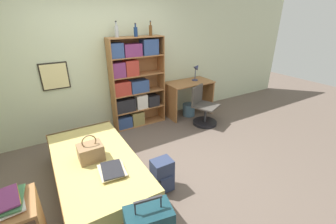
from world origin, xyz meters
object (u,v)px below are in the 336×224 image
Objects in this scene: desk at (189,93)px; backpack at (162,176)px; bottle_green at (117,31)px; bottle_brown at (136,31)px; book_stack_on_bed at (113,170)px; magazine_pile_on_dresser at (3,202)px; bottle_clear at (151,30)px; bed at (97,171)px; waste_bin at (189,110)px; desk_chair at (203,113)px; bookcase at (134,84)px; handbag at (91,152)px; desk_lamp at (197,69)px.

desk is 2.53m from backpack.
bottle_green is 1.17× the size of bottle_brown.
magazine_pile_on_dresser is (-0.98, -0.30, 0.29)m from book_stack_on_bed.
bottle_clear is 2.69m from backpack.
bed is 7.28× the size of bottle_green.
waste_bin is (3.28, 1.96, -0.63)m from magazine_pile_on_dresser.
bottle_green reaches higher than desk_chair.
backpack is at bearing -133.55° from desk.
bookcase reaches higher than bed.
handbag and desk_chair have the same top height.
bottle_brown is at bearing 47.29° from handbag.
backpack is (-0.47, -1.95, -0.66)m from bookcase.
bottle_brown is (1.27, 1.39, 1.64)m from bed.
desk_lamp is at bearing 26.79° from handbag.
backpack is at bearing -136.27° from desk_lamp.
desk_lamp is at bearing 10.24° from desk.
bottle_green is at bearing 167.23° from bottle_brown.
desk_lamp is at bearing -4.44° from bottle_green.
waste_bin is at bearing 30.82° from magazine_pile_on_dresser.
bottle_clear reaches higher than book_stack_on_bed.
magazine_pile_on_dresser reaches higher than backpack.
bottle_green is 1.92m from desk_lamp.
desk_chair is (3.30, 1.46, -0.52)m from magazine_pile_on_dresser.
bottle_green is 1.03× the size of bottle_clear.
bottle_brown is (0.09, -0.04, 0.98)m from bookcase.
desk is at bearing -6.01° from bookcase.
handbag is 2.81m from desk.
desk_lamp is 0.92m from waste_bin.
bottle_green is at bearing 50.36° from magazine_pile_on_dresser.
bookcase is (1.18, 1.43, 0.66)m from bed.
handbag is at bearing -152.71° from waste_bin.
bed is 5.34× the size of magazine_pile_on_dresser.
book_stack_on_bed is 0.99× the size of desk_lamp.
bottle_brown reaches higher than bookcase.
bed is 5.58× the size of handbag.
desk is 3.70× the size of waste_bin.
bottle_green is at bearing 175.74° from bottle_clear.
bed is 1.25m from magazine_pile_on_dresser.
book_stack_on_bed is 2.17m from bookcase.
bottle_green reaches higher than bottle_clear.
bottle_green is 0.34m from bottle_brown.
desk_lamp is (1.71, -0.13, -0.86)m from bottle_green.
bottle_green is (-0.24, 0.04, 0.99)m from bookcase.
desk_lamp is 0.84× the size of backpack.
bottle_brown is 0.29× the size of desk_chair.
desk_chair reaches higher than waste_bin.
bed is 5.18× the size of desk_lamp.
handbag is 2.22m from bottle_green.
book_stack_on_bed reaches higher than bed.
book_stack_on_bed is 0.47× the size of desk_chair.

